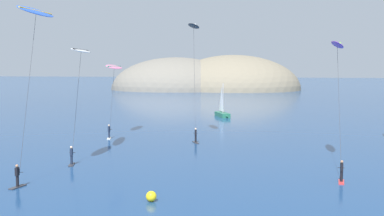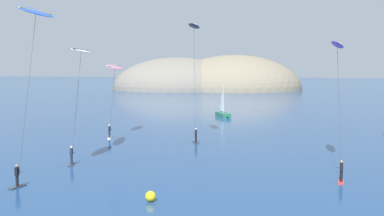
{
  "view_description": "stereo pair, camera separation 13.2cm",
  "coord_description": "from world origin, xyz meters",
  "px_view_note": "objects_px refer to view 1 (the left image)",
  "views": [
    {
      "loc": [
        4.8,
        -21.15,
        8.99
      ],
      "look_at": [
        -2.2,
        23.69,
        4.81
      ],
      "focal_mm": 45.0,
      "sensor_mm": 36.0,
      "label": 1
    },
    {
      "loc": [
        4.93,
        -21.13,
        8.99
      ],
      "look_at": [
        -2.2,
        23.69,
        4.81
      ],
      "focal_mm": 45.0,
      "sensor_mm": 36.0,
      "label": 2
    }
  ],
  "objects_px": {
    "kitesurfer_purple": "(338,57)",
    "kitesurfer_black": "(194,37)",
    "kitesurfer_blue": "(35,23)",
    "marker_buoy": "(151,196)",
    "sailboat_near": "(223,113)",
    "kitesurfer_pink": "(114,72)",
    "kitesurfer_white": "(80,58)"
  },
  "relations": [
    {
      "from": "sailboat_near",
      "to": "kitesurfer_purple",
      "type": "height_order",
      "value": "kitesurfer_purple"
    },
    {
      "from": "kitesurfer_pink",
      "to": "marker_buoy",
      "type": "xyz_separation_m",
      "value": [
        11.32,
        -27.19,
        -7.58
      ]
    },
    {
      "from": "kitesurfer_white",
      "to": "marker_buoy",
      "type": "height_order",
      "value": "kitesurfer_white"
    },
    {
      "from": "kitesurfer_pink",
      "to": "marker_buoy",
      "type": "bearing_deg",
      "value": -67.4
    },
    {
      "from": "kitesurfer_pink",
      "to": "kitesurfer_blue",
      "type": "bearing_deg",
      "value": -87.83
    },
    {
      "from": "sailboat_near",
      "to": "kitesurfer_white",
      "type": "distance_m",
      "value": 39.35
    },
    {
      "from": "kitesurfer_pink",
      "to": "kitesurfer_white",
      "type": "height_order",
      "value": "kitesurfer_white"
    },
    {
      "from": "sailboat_near",
      "to": "kitesurfer_pink",
      "type": "bearing_deg",
      "value": -115.47
    },
    {
      "from": "sailboat_near",
      "to": "kitesurfer_purple",
      "type": "bearing_deg",
      "value": -71.01
    },
    {
      "from": "kitesurfer_blue",
      "to": "marker_buoy",
      "type": "height_order",
      "value": "kitesurfer_blue"
    },
    {
      "from": "sailboat_near",
      "to": "kitesurfer_purple",
      "type": "relative_size",
      "value": 0.53
    },
    {
      "from": "kitesurfer_white",
      "to": "kitesurfer_blue",
      "type": "bearing_deg",
      "value": -90.92
    },
    {
      "from": "kitesurfer_blue",
      "to": "kitesurfer_black",
      "type": "bearing_deg",
      "value": 65.41
    },
    {
      "from": "kitesurfer_black",
      "to": "kitesurfer_white",
      "type": "relative_size",
      "value": 1.3
    },
    {
      "from": "kitesurfer_pink",
      "to": "kitesurfer_black",
      "type": "bearing_deg",
      "value": -7.36
    },
    {
      "from": "kitesurfer_purple",
      "to": "kitesurfer_pink",
      "type": "height_order",
      "value": "kitesurfer_purple"
    },
    {
      "from": "kitesurfer_blue",
      "to": "marker_buoy",
      "type": "distance_m",
      "value": 16.67
    },
    {
      "from": "marker_buoy",
      "to": "kitesurfer_white",
      "type": "bearing_deg",
      "value": 126.2
    },
    {
      "from": "kitesurfer_black",
      "to": "kitesurfer_blue",
      "type": "height_order",
      "value": "kitesurfer_black"
    },
    {
      "from": "kitesurfer_pink",
      "to": "kitesurfer_black",
      "type": "xyz_separation_m",
      "value": [
        10.19,
        -1.32,
        4.19
      ]
    },
    {
      "from": "kitesurfer_purple",
      "to": "kitesurfer_black",
      "type": "bearing_deg",
      "value": 137.21
    },
    {
      "from": "kitesurfer_black",
      "to": "kitesurfer_pink",
      "type": "bearing_deg",
      "value": 172.64
    },
    {
      "from": "kitesurfer_black",
      "to": "marker_buoy",
      "type": "height_order",
      "value": "kitesurfer_black"
    },
    {
      "from": "kitesurfer_purple",
      "to": "marker_buoy",
      "type": "height_order",
      "value": "kitesurfer_purple"
    },
    {
      "from": "kitesurfer_blue",
      "to": "kitesurfer_white",
      "type": "xyz_separation_m",
      "value": [
        0.14,
        8.74,
        -2.59
      ]
    },
    {
      "from": "kitesurfer_pink",
      "to": "kitesurfer_black",
      "type": "distance_m",
      "value": 11.1
    },
    {
      "from": "sailboat_near",
      "to": "kitesurfer_pink",
      "type": "height_order",
      "value": "kitesurfer_pink"
    },
    {
      "from": "kitesurfer_black",
      "to": "marker_buoy",
      "type": "xyz_separation_m",
      "value": [
        1.12,
        -25.88,
        -11.77
      ]
    },
    {
      "from": "kitesurfer_black",
      "to": "kitesurfer_blue",
      "type": "relative_size",
      "value": 1.02
    },
    {
      "from": "kitesurfer_purple",
      "to": "kitesurfer_white",
      "type": "relative_size",
      "value": 1.05
    },
    {
      "from": "kitesurfer_purple",
      "to": "kitesurfer_black",
      "type": "height_order",
      "value": "kitesurfer_black"
    },
    {
      "from": "kitesurfer_blue",
      "to": "marker_buoy",
      "type": "bearing_deg",
      "value": -27.25
    }
  ]
}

